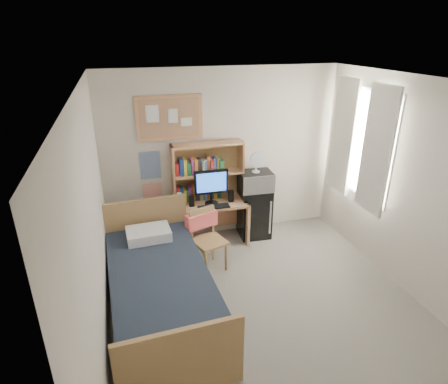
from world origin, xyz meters
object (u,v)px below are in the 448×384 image
object	(u,v)px
speaker_right	(231,196)
desk_fan	(256,163)
speaker_left	(191,201)
microwave	(256,181)
mini_fridge	(254,212)
desk_chair	(209,241)
monitor	(211,187)
bulletin_board	(169,118)
bed	(160,293)
desk	(211,222)

from	to	relation	value
speaker_right	desk_fan	distance (m)	0.63
speaker_left	microwave	size ratio (longest dim) A/B	0.35
speaker_left	desk_fan	world-z (taller)	desk_fan
mini_fridge	desk_chair	bearing A→B (deg)	-137.79
desk_fan	mini_fridge	bearing A→B (deg)	90.00
desk_chair	mini_fridge	bearing A→B (deg)	20.09
speaker_left	desk_fan	bearing A→B (deg)	4.88
desk_fan	monitor	bearing A→B (deg)	-170.35
bulletin_board	speaker_left	size ratio (longest dim) A/B	5.47
desk_fan	speaker_right	bearing A→B (deg)	-165.49
speaker_right	microwave	bearing A→B (deg)	11.77
monitor	speaker_left	xyz separation A→B (m)	(-0.30, 0.00, -0.18)
bed	speaker_right	size ratio (longest dim) A/B	12.54
speaker_left	bed	bearing A→B (deg)	-114.79
microwave	bulletin_board	bearing A→B (deg)	171.11
bed	speaker_right	distance (m)	1.92
monitor	speaker_left	bearing A→B (deg)	-180.00
mini_fridge	monitor	distance (m)	0.91
speaker_right	speaker_left	bearing A→B (deg)	-180.00
bed	monitor	xyz separation A→B (m)	(0.96, 1.38, 0.65)
desk	desk_chair	world-z (taller)	desk_chair
desk_chair	speaker_left	world-z (taller)	desk_chair
speaker_left	desk_fan	xyz separation A→B (m)	(1.02, 0.08, 0.46)
microwave	desk_fan	size ratio (longest dim) A/B	1.67
mini_fridge	speaker_left	size ratio (longest dim) A/B	4.63
mini_fridge	monitor	world-z (taller)	monitor
desk_chair	speaker_left	bearing A→B (deg)	80.48
bulletin_board	monitor	distance (m)	1.15
microwave	mini_fridge	bearing A→B (deg)	90.00
speaker_left	bulletin_board	bearing A→B (deg)	121.62
desk	desk_fan	distance (m)	1.14
bulletin_board	mini_fridge	xyz separation A→B (m)	(1.22, -0.24, -1.52)
mini_fridge	speaker_right	size ratio (longest dim) A/B	4.54
desk	desk_chair	bearing A→B (deg)	-105.09
desk_chair	monitor	size ratio (longest dim) A/B	1.62
speaker_left	desk_chair	bearing A→B (deg)	-80.14
monitor	desk_chair	bearing A→B (deg)	-106.43
speaker_right	microwave	size ratio (longest dim) A/B	0.36
bulletin_board	desk_chair	world-z (taller)	bulletin_board
microwave	speaker_left	bearing A→B (deg)	-172.38
desk_chair	bed	bearing A→B (deg)	-154.46
bed	speaker_left	world-z (taller)	speaker_left
mini_fridge	speaker_left	bearing A→B (deg)	-171.27
desk_chair	bed	world-z (taller)	desk_chair
desk	mini_fridge	bearing A→B (deg)	3.74
desk	microwave	bearing A→B (deg)	2.15
bulletin_board	monitor	world-z (taller)	bulletin_board
mini_fridge	bed	bearing A→B (deg)	-135.19
bulletin_board	desk_fan	distance (m)	1.43
monitor	microwave	world-z (taller)	monitor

